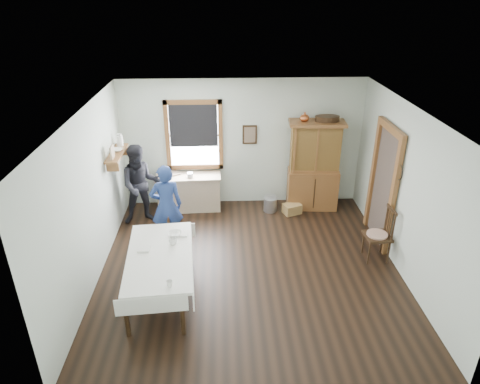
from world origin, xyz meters
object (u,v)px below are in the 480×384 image
Objects in this scene: work_counter at (189,192)px; china_hutch at (314,166)px; pail at (270,204)px; woman_blue at (167,209)px; wicker_basket at (292,209)px; spindle_chair at (378,234)px; figure_dark at (141,187)px; dining_table at (161,276)px.

work_counter is 0.71× the size of china_hutch.
woman_blue is at bearing -149.62° from pail.
wicker_basket is at bearing -16.57° from pail.
work_counter reaches higher than wicker_basket.
spindle_chair is at bearing -47.91° from pail.
pail reaches higher than wicker_basket.
china_hutch is 2.16m from spindle_chair.
spindle_chair reaches higher than wicker_basket.
woman_blue is (-3.66, 0.64, 0.23)m from spindle_chair.
figure_dark is at bearing -173.12° from pail.
dining_table is (-2.86, -2.83, -0.58)m from china_hutch.
wicker_basket is (-0.46, -0.29, -0.85)m from china_hutch.
wicker_basket is 2.75m from woman_blue.
figure_dark is (-3.51, -0.47, -0.20)m from china_hutch.
china_hutch is 4.06m from dining_table.
china_hutch reaches higher than figure_dark.
work_counter is 2.87m from dining_table.
wicker_basket is (2.40, 2.54, -0.27)m from dining_table.
woman_blue is at bearing -104.46° from work_counter.
work_counter is 3.77× the size of wicker_basket.
work_counter is at bearing 15.91° from figure_dark.
woman_blue is at bearing -68.54° from figure_dark.
work_counter is 0.71× the size of dining_table.
dining_table is 2.48m from figure_dark.
china_hutch is 1.31× the size of woman_blue.
woman_blue is at bearing 166.21° from spindle_chair.
work_counter is at bearing 171.79° from wicker_basket.
woman_blue is at bearing -151.24° from china_hutch.
figure_dark is at bearing -66.42° from woman_blue.
dining_table reaches higher than pail.
spindle_chair is (0.74, -1.98, -0.46)m from china_hutch.
china_hutch is 3.55m from figure_dark.
dining_table is 5.28× the size of wicker_basket.
dining_table is at bearing -170.51° from spindle_chair.
china_hutch is at bearing -5.44° from figure_dark.
china_hutch is 1.22m from pail.
dining_table is at bearing -87.60° from figure_dark.
wicker_basket is 0.24× the size of figure_dark.
pail is at bearing -166.23° from china_hutch.
china_hutch is at bearing 44.67° from dining_table.
spindle_chair is 3.31× the size of pail.
work_counter is at bearing 174.05° from pail.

